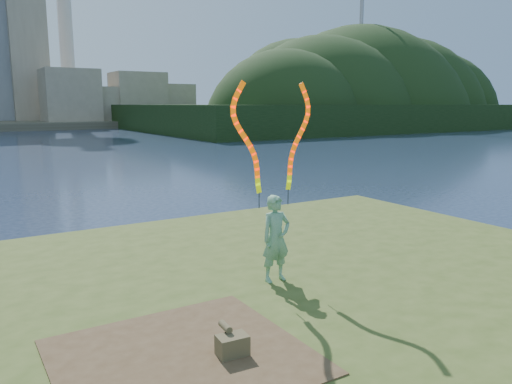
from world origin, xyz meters
TOP-DOWN VIEW (x-y plane):
  - ground at (0.00, 0.00)m, footprint 320.00×320.00m
  - grassy_knoll at (0.00, -2.30)m, footprint 20.00×18.00m
  - dirt_patch at (-2.20, -3.20)m, footprint 3.20×3.00m
  - wooded_hill at (59.57, 59.96)m, footprint 78.00×50.00m
  - woman_with_ribbons at (0.50, -1.39)m, footprint 2.06×0.41m
  - canvas_bag at (-1.61, -3.51)m, footprint 0.43×0.49m

SIDE VIEW (x-z plane):
  - ground at x=0.00m, z-range 0.00..0.00m
  - wooded_hill at x=59.57m, z-range -31.34..31.66m
  - grassy_knoll at x=0.00m, z-range -0.06..0.74m
  - dirt_patch at x=-2.20m, z-range 0.80..0.82m
  - canvas_bag at x=-1.61m, z-range 0.77..1.15m
  - woman_with_ribbons at x=0.50m, z-range 0.19..4.22m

